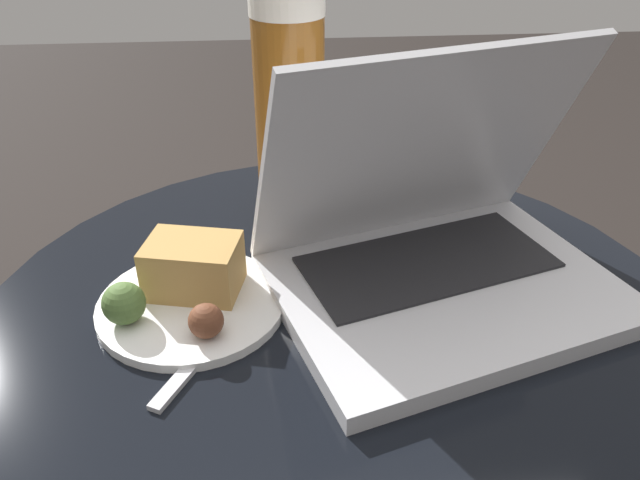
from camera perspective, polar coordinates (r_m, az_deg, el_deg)
table at (r=0.68m, az=1.43°, el=-15.61°), size 0.67×0.67×0.49m
laptop at (r=0.60m, az=10.59°, el=-0.25°), size 0.37×0.32×0.23m
beer_glass at (r=0.67m, az=-2.79°, el=11.40°), size 0.07×0.07×0.26m
snack_plate at (r=0.59m, az=-12.03°, el=-4.39°), size 0.17×0.17×0.06m
fork at (r=0.56m, az=-8.96°, el=-8.19°), size 0.10×0.16×0.01m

